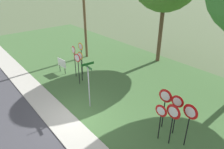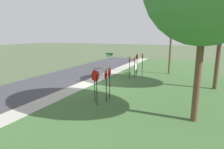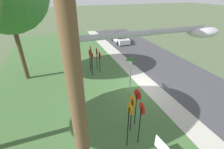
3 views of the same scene
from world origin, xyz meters
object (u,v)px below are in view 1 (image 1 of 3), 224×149
stop_sign_far_center (74,55)px  street_name_post (89,82)px  yield_sign_center (161,115)px  yield_sign_far_right (165,100)px  yield_sign_near_left (173,116)px  yield_sign_near_right (177,106)px  stop_sign_near_left (81,60)px  stop_sign_near_right (78,63)px  stop_sign_far_left (81,52)px  utility_pole (82,5)px  notice_board (62,64)px  yield_sign_far_left (190,116)px

stop_sign_far_center → street_name_post: size_ratio=0.86×
street_name_post → yield_sign_center: bearing=18.7°
stop_sign_far_center → street_name_post: street_name_post is taller
yield_sign_far_right → yield_sign_center: size_ratio=1.16×
yield_sign_near_left → yield_sign_near_right: bearing=113.0°
stop_sign_near_left → stop_sign_far_center: size_ratio=0.92×
stop_sign_near_right → stop_sign_far_center: bearing=150.0°
stop_sign_near_right → stop_sign_far_left: bearing=128.9°
utility_pole → notice_board: 5.84m
stop_sign_near_left → yield_sign_near_left: size_ratio=1.04×
stop_sign_near_left → stop_sign_far_left: bearing=142.7°
stop_sign_far_left → yield_sign_near_right: (9.14, -0.15, -0.22)m
stop_sign_far_center → yield_sign_far_left: (10.04, 0.20, -0.04)m
stop_sign_near_left → notice_board: size_ratio=1.94×
yield_sign_far_right → yield_sign_center: yield_sign_far_right is taller
yield_sign_near_left → yield_sign_far_left: bearing=41.2°
yield_sign_near_right → utility_pole: (-12.38, 2.57, 3.33)m
yield_sign_near_right → yield_sign_far_right: bearing=176.5°
street_name_post → stop_sign_near_left: bearing=161.3°
stop_sign_near_right → utility_pole: bearing=131.7°
utility_pole → notice_board: (1.87, -3.55, -4.24)m
yield_sign_far_right → yield_sign_near_left: bearing=-42.7°
stop_sign_near_right → yield_sign_near_left: bearing=-9.2°
stop_sign_far_left → utility_pole: utility_pole is taller
stop_sign_far_center → stop_sign_far_left: bearing=93.3°
street_name_post → yield_sign_far_right: bearing=30.4°
yield_sign_center → stop_sign_far_center: bearing=171.9°
yield_sign_near_right → yield_sign_far_right: yield_sign_far_right is taller
yield_sign_far_left → yield_sign_far_right: yield_sign_far_left is taller
yield_sign_near_left → yield_sign_near_right: (-0.32, 0.77, 0.00)m
yield_sign_far_left → stop_sign_near_right: bearing=-173.1°
stop_sign_near_left → yield_sign_near_left: stop_sign_near_left is taller
yield_sign_far_left → notice_board: 11.45m
stop_sign_near_left → utility_pole: utility_pole is taller
stop_sign_far_left → notice_board: size_ratio=2.22×
street_name_post → yield_sign_near_left: bearing=18.8°
stop_sign_near_left → stop_sign_far_left: stop_sign_far_left is taller
yield_sign_near_right → yield_sign_near_left: bearing=-75.4°
notice_board → yield_sign_near_left: bearing=-5.7°
stop_sign_far_left → stop_sign_far_center: stop_sign_far_left is taller
stop_sign_far_center → utility_pole: size_ratio=0.28×
stop_sign_near_right → stop_sign_near_left: bearing=117.2°
yield_sign_center → yield_sign_far_right: bearing=111.6°
yield_sign_center → street_name_post: size_ratio=0.68×
stop_sign_near_right → notice_board: size_ratio=1.99×
stop_sign_near_left → yield_sign_center: bearing=-6.0°
yield_sign_far_right → stop_sign_near_left: bearing=176.2°
stop_sign_near_right → yield_sign_far_left: bearing=-6.2°
yield_sign_far_right → utility_pole: (-11.69, 2.62, 3.27)m
stop_sign_near_right → yield_sign_center: (7.60, 0.04, -0.25)m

